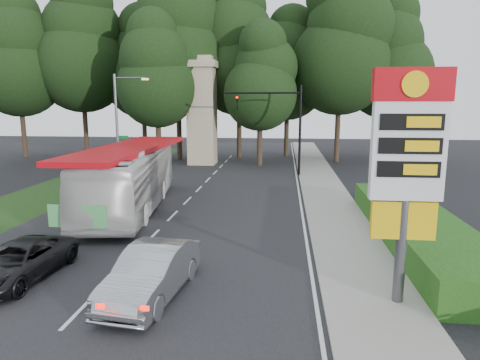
# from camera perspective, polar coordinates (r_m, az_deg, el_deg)

# --- Properties ---
(ground) EXTENTS (120.00, 120.00, 0.00)m
(ground) POSITION_cam_1_polar(r_m,az_deg,el_deg) (13.19, -21.79, -17.17)
(ground) COLOR black
(ground) RESTS_ON ground
(road_surface) EXTENTS (14.00, 80.00, 0.02)m
(road_surface) POSITION_cam_1_polar(r_m,az_deg,el_deg) (23.75, -8.36, -4.15)
(road_surface) COLOR black
(road_surface) RESTS_ON ground
(sidewalk_right) EXTENTS (3.00, 80.00, 0.12)m
(sidewalk_right) POSITION_cam_1_polar(r_m,az_deg,el_deg) (23.19, 12.52, -4.52)
(sidewalk_right) COLOR gray
(sidewalk_right) RESTS_ON ground
(grass_verge_left) EXTENTS (5.00, 50.00, 0.02)m
(grass_verge_left) POSITION_cam_1_polar(r_m,az_deg,el_deg) (32.66, -22.08, -0.80)
(grass_verge_left) COLOR #193814
(grass_verge_left) RESTS_ON ground
(hedge) EXTENTS (3.00, 14.00, 1.20)m
(hedge) POSITION_cam_1_polar(r_m,az_deg,el_deg) (19.88, 22.56, -5.99)
(hedge) COLOR #1F4913
(hedge) RESTS_ON ground
(gas_station_pylon) EXTENTS (2.10, 0.45, 6.85)m
(gas_station_pylon) POSITION_cam_1_polar(r_m,az_deg,el_deg) (12.82, 21.45, 3.00)
(gas_station_pylon) COLOR #59595E
(gas_station_pylon) RESTS_ON ground
(traffic_signal_mast) EXTENTS (6.10, 0.35, 7.20)m
(traffic_signal_mast) POSITION_cam_1_polar(r_m,az_deg,el_deg) (34.28, 5.82, 8.27)
(traffic_signal_mast) COLOR black
(traffic_signal_mast) RESTS_ON ground
(streetlight_signs) EXTENTS (2.75, 0.98, 8.00)m
(streetlight_signs) POSITION_cam_1_polar(r_m,az_deg,el_deg) (34.73, -15.78, 7.57)
(streetlight_signs) COLOR #59595E
(streetlight_signs) RESTS_ON ground
(monument) EXTENTS (3.00, 3.00, 10.05)m
(monument) POSITION_cam_1_polar(r_m,az_deg,el_deg) (41.01, -5.08, 9.23)
(monument) COLOR tan
(monument) RESTS_ON ground
(tree_far_west) EXTENTS (8.96, 8.96, 17.60)m
(tree_far_west) POSITION_cam_1_polar(r_m,az_deg,el_deg) (51.62, -27.63, 14.57)
(tree_far_west) COLOR #2D2116
(tree_far_west) RESTS_ON ground
(tree_west_mid) EXTENTS (9.80, 9.80, 19.25)m
(tree_west_mid) POSITION_cam_1_polar(r_m,az_deg,el_deg) (50.55, -20.51, 16.34)
(tree_west_mid) COLOR #2D2116
(tree_west_mid) RESTS_ON ground
(tree_west_near) EXTENTS (8.40, 8.40, 16.50)m
(tree_west_near) POSITION_cam_1_polar(r_m,az_deg,el_deg) (49.99, -12.94, 14.86)
(tree_west_near) COLOR #2D2116
(tree_west_near) RESTS_ON ground
(tree_center_left) EXTENTS (10.08, 10.08, 19.80)m
(tree_center_left) POSITION_cam_1_polar(r_m,az_deg,el_deg) (44.99, -8.42, 18.10)
(tree_center_left) COLOR #2D2116
(tree_center_left) RESTS_ON ground
(tree_center_right) EXTENTS (9.24, 9.24, 18.15)m
(tree_center_right) POSITION_cam_1_polar(r_m,az_deg,el_deg) (45.79, -0.11, 16.81)
(tree_center_right) COLOR #2D2116
(tree_center_right) RESTS_ON ground
(tree_east_near) EXTENTS (8.12, 8.12, 15.95)m
(tree_east_near) POSITION_cam_1_polar(r_m,az_deg,el_deg) (47.41, 6.38, 14.91)
(tree_east_near) COLOR #2D2116
(tree_east_near) RESTS_ON ground
(tree_east_mid) EXTENTS (9.52, 9.52, 18.70)m
(tree_east_mid) POSITION_cam_1_polar(r_m,az_deg,el_deg) (43.91, 13.31, 17.25)
(tree_east_mid) COLOR #2D2116
(tree_east_mid) RESTS_ON ground
(tree_far_east) EXTENTS (8.68, 8.68, 17.05)m
(tree_far_east) POSITION_cam_1_polar(r_m,az_deg,el_deg) (46.61, 19.27, 15.31)
(tree_far_east) COLOR #2D2116
(tree_far_east) RESTS_ON ground
(tree_monument_left) EXTENTS (7.28, 7.28, 14.30)m
(tree_monument_left) POSITION_cam_1_polar(r_m,az_deg,el_deg) (41.08, -11.09, 14.07)
(tree_monument_left) COLOR #2D2116
(tree_monument_left) RESTS_ON ground
(tree_monument_right) EXTENTS (6.72, 6.72, 13.20)m
(tree_monument_right) POSITION_cam_1_polar(r_m,az_deg,el_deg) (39.88, 2.71, 13.40)
(tree_monument_right) COLOR #2D2116
(tree_monument_right) RESTS_ON ground
(transit_bus) EXTENTS (4.63, 13.00, 3.54)m
(transit_bus) POSITION_cam_1_polar(r_m,az_deg,el_deg) (24.41, -14.42, 0.26)
(transit_bus) COLOR silver
(transit_bus) RESTS_ON ground
(sedan_silver) EXTENTS (2.19, 4.90, 1.56)m
(sedan_silver) POSITION_cam_1_polar(r_m,az_deg,el_deg) (13.68, -11.68, -11.98)
(sedan_silver) COLOR #9C9EA3
(sedan_silver) RESTS_ON ground
(suv_charcoal) EXTENTS (2.38, 4.69, 1.27)m
(suv_charcoal) POSITION_cam_1_polar(r_m,az_deg,el_deg) (16.46, -27.48, -9.61)
(suv_charcoal) COLOR black
(suv_charcoal) RESTS_ON ground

